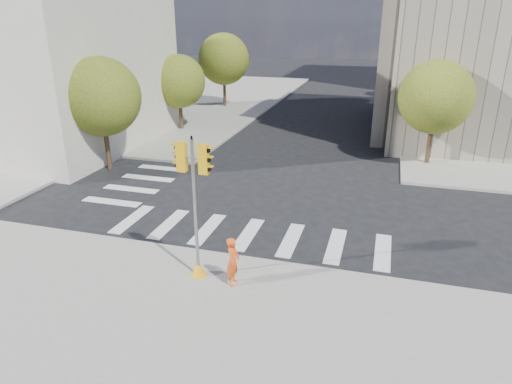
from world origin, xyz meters
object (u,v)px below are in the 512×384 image
Objects in this scene: photographer at (233,261)px; traffic_signal at (196,220)px; lamp_near at (440,79)px; planter_wall at (42,164)px; lamp_far at (428,60)px.

traffic_signal is at bearing 81.87° from photographer.
lamp_near is 4.83× the size of photographer.
planter_wall is (-13.34, 8.31, -1.84)m from traffic_signal.
lamp_far reaches higher than planter_wall.
traffic_signal is (-8.73, -33.73, -2.34)m from lamp_far.
lamp_near is 1.65× the size of traffic_signal.
lamp_far is 34.92m from traffic_signal.
traffic_signal reaches higher than planter_wall.
lamp_near is 1.00× the size of lamp_far.
lamp_near is 1.35× the size of planter_wall.
lamp_near reaches higher than traffic_signal.
traffic_signal is 1.82m from photographer.
lamp_far reaches higher than photographer.
planter_wall is (-14.65, 8.46, -0.59)m from photographer.
traffic_signal is 0.82× the size of planter_wall.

